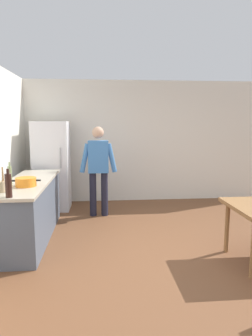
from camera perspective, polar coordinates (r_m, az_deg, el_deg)
name	(u,v)px	position (r m, az deg, el deg)	size (l,w,h in m)	color
ground_plane	(170,255)	(4.17, 8.47, -16.37)	(14.00, 14.00, 0.00)	brown
wall_back	(140,142)	(6.75, 2.75, 5.13)	(6.40, 0.12, 2.70)	silver
kitchen_counter	(30,210)	(4.78, -18.12, -7.66)	(0.64, 2.20, 0.90)	#4C5666
refrigerator	(52,166)	(6.21, -14.13, 0.41)	(0.70, 0.67, 1.80)	white
person	(98,165)	(5.57, -5.36, 0.54)	(0.70, 0.22, 1.70)	#1E1E2D
cooking_pot	(26,182)	(4.28, -18.79, -2.56)	(0.40, 0.28, 0.12)	orange
utensil_jar	(2,186)	(4.01, -22.85, -3.23)	(0.11, 0.11, 0.32)	tan
bottle_wine_dark	(8,185)	(3.69, -21.77, -3.11)	(0.08, 0.08, 0.34)	black
bottle_vinegar_tall	(10,175)	(4.46, -21.53, -1.28)	(0.06, 0.06, 0.32)	gray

